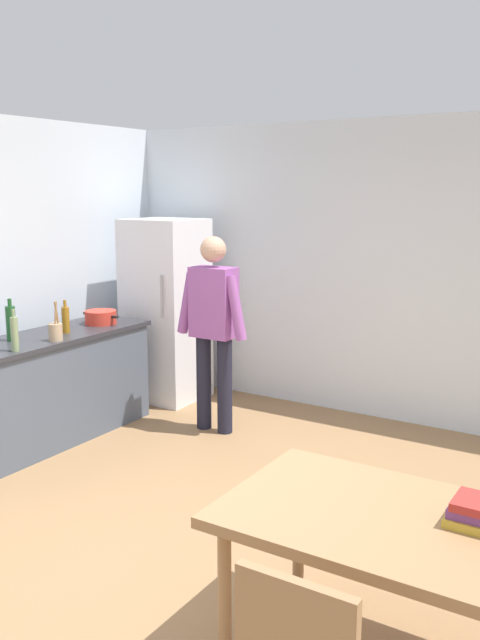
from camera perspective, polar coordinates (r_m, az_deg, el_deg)
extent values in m
plane|color=#936D47|center=(4.20, -5.78, -18.95)|extent=(14.00, 14.00, 0.00)
cube|color=silver|center=(6.32, 10.88, 4.05)|extent=(6.40, 0.12, 2.70)
cube|color=#4C5666|center=(5.85, -16.69, -5.98)|extent=(0.60, 2.12, 0.86)
cube|color=#2D2D33|center=(5.74, -16.93, -1.68)|extent=(0.64, 2.20, 0.04)
cube|color=white|center=(6.81, -6.23, 0.84)|extent=(0.70, 0.64, 1.80)
cylinder|color=#B2B2B7|center=(6.38, -6.60, 1.97)|extent=(0.02, 0.02, 0.40)
cylinder|color=#1E1E2D|center=(6.00, -3.05, -5.22)|extent=(0.13, 0.13, 0.84)
cylinder|color=#1E1E2D|center=(5.88, -1.29, -5.54)|extent=(0.13, 0.13, 0.84)
cube|color=#99519E|center=(5.78, -2.23, 1.49)|extent=(0.38, 0.22, 0.60)
sphere|color=tan|center=(5.72, -2.26, 5.94)|extent=(0.22, 0.22, 0.22)
cylinder|color=#99519E|center=(5.89, -4.46, 1.46)|extent=(0.20, 0.09, 0.55)
cylinder|color=#99519E|center=(5.61, -0.35, 1.01)|extent=(0.20, 0.09, 0.55)
cube|color=#9E754C|center=(3.02, 12.48, -16.17)|extent=(1.40, 0.90, 0.05)
cylinder|color=#9E754C|center=(3.17, -1.30, -22.39)|extent=(0.06, 0.06, 0.70)
cylinder|color=#9E754C|center=(3.69, 4.96, -17.23)|extent=(0.06, 0.06, 0.70)
cylinder|color=red|center=(6.19, -11.61, 0.23)|extent=(0.28, 0.28, 0.12)
cube|color=black|center=(6.31, -12.74, 0.56)|extent=(0.06, 0.03, 0.02)
cube|color=black|center=(6.07, -10.45, 0.26)|extent=(0.06, 0.03, 0.02)
cylinder|color=tan|center=(5.58, -15.22, -1.00)|extent=(0.11, 0.11, 0.14)
cylinder|color=olive|center=(5.55, -15.11, 0.41)|extent=(0.02, 0.05, 0.22)
cylinder|color=olive|center=(5.54, -15.22, 0.39)|extent=(0.02, 0.04, 0.22)
cylinder|color=gray|center=(5.29, -18.38, -1.15)|extent=(0.06, 0.06, 0.26)
cylinder|color=gray|center=(5.26, -18.49, 0.55)|extent=(0.02, 0.02, 0.06)
cylinder|color=#1E5123|center=(5.67, -18.67, -0.29)|extent=(0.08, 0.08, 0.28)
cylinder|color=#1E5123|center=(5.64, -18.77, 1.41)|extent=(0.03, 0.03, 0.06)
cylinder|color=#996619|center=(5.86, -14.42, -0.01)|extent=(0.06, 0.06, 0.22)
cylinder|color=#996619|center=(5.83, -14.49, 1.34)|extent=(0.03, 0.03, 0.06)
cylinder|color=#B22319|center=(6.11, -14.45, 0.25)|extent=(0.06, 0.06, 0.18)
cylinder|color=#B22319|center=(6.09, -14.50, 1.36)|extent=(0.02, 0.02, 0.06)
cube|color=gold|center=(3.02, 19.12, -15.64)|extent=(0.22, 0.20, 0.04)
cube|color=#753D7F|center=(2.99, 19.47, -15.10)|extent=(0.23, 0.15, 0.04)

